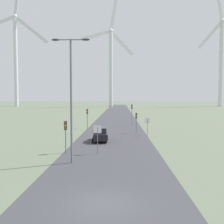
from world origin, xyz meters
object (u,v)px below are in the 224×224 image
object	(u,v)px
traffic_light_post_near_left	(66,130)
traffic_light_post_near_right	(136,118)
traffic_light_post_mid_left	(87,114)
car_approaching	(100,134)
wind_turbine_far_left	(16,51)
traffic_light_post_mid_right	(132,110)
stop_sign_near	(98,134)
stop_sign_far	(147,123)
wind_turbine_center	(221,53)
wind_turbine_left	(111,60)
streetlamp	(71,87)

from	to	relation	value
traffic_light_post_near_left	traffic_light_post_near_right	xyz separation A→B (m)	(8.24, 14.86, -0.05)
traffic_light_post_mid_left	car_approaching	distance (m)	13.40
traffic_light_post_near_left	wind_turbine_far_left	xyz separation A→B (m)	(-55.30, 125.89, 29.82)
wind_turbine_far_left	traffic_light_post_mid_right	bearing A→B (deg)	-57.58
stop_sign_near	traffic_light_post_near_left	bearing A→B (deg)	175.21
stop_sign_far	car_approaching	distance (m)	8.52
wind_turbine_far_left	wind_turbine_center	bearing A→B (deg)	0.66
wind_turbine_left	wind_turbine_far_left	bearing A→B (deg)	176.68
streetlamp	traffic_light_post_mid_left	distance (m)	24.40
streetlamp	traffic_light_post_mid_left	bearing A→B (deg)	93.83
streetlamp	stop_sign_near	bearing A→B (deg)	62.35
wind_turbine_far_left	stop_sign_far	bearing A→B (deg)	-60.21
traffic_light_post_mid_left	car_approaching	size ratio (longest dim) A/B	0.85
traffic_light_post_mid_right	wind_turbine_center	bearing A→B (deg)	61.09
traffic_light_post_near_left	wind_turbine_left	xyz separation A→B (m)	(0.46, 122.65, 24.01)
traffic_light_post_near_left	traffic_light_post_mid_left	world-z (taller)	traffic_light_post_mid_left
wind_turbine_left	wind_turbine_center	distance (m)	63.74
traffic_light_post_mid_right	wind_turbine_far_left	xyz separation A→B (m)	(-63.35, 99.74, 29.17)
traffic_light_post_mid_right	wind_turbine_far_left	size ratio (longest dim) A/B	0.06
traffic_light_post_near_left	car_approaching	bearing A→B (deg)	66.65
streetlamp	car_approaching	bearing A→B (deg)	81.37
stop_sign_far	traffic_light_post_near_left	size ratio (longest dim) A/B	0.81
stop_sign_near	car_approaching	size ratio (longest dim) A/B	0.69
traffic_light_post_mid_right	car_approaching	xyz separation A→B (m)	(-4.99, -19.06, -2.18)
traffic_light_post_near_left	traffic_light_post_mid_right	xyz separation A→B (m)	(8.05, 26.15, 0.66)
car_approaching	wind_turbine_far_left	xyz separation A→B (m)	(-58.36, 118.80, 31.35)
stop_sign_near	car_approaching	distance (m)	7.46
streetlamp	wind_turbine_far_left	distance (m)	144.04
streetlamp	car_approaching	world-z (taller)	streetlamp
stop_sign_far	traffic_light_post_mid_left	world-z (taller)	traffic_light_post_mid_left
car_approaching	wind_turbine_left	size ratio (longest dim) A/B	0.07
traffic_light_post_mid_left	stop_sign_near	bearing A→B (deg)	-79.96
wind_turbine_left	stop_sign_far	bearing A→B (deg)	-85.19
wind_turbine_left	traffic_light_post_mid_right	bearing A→B (deg)	-85.50
wind_turbine_far_left	stop_sign_near	bearing A→B (deg)	-65.07
streetlamp	wind_turbine_left	size ratio (longest dim) A/B	0.18
streetlamp	wind_turbine_center	distance (m)	147.37
stop_sign_near	traffic_light_post_near_right	size ratio (longest dim) A/B	0.90
wind_turbine_left	streetlamp	bearing A→B (deg)	-89.59
wind_turbine_far_left	wind_turbine_left	distance (m)	56.15
streetlamp	car_approaching	distance (m)	12.68
stop_sign_far	traffic_light_post_mid_left	size ratio (longest dim) A/B	0.75
traffic_light_post_near_right	traffic_light_post_mid_left	distance (m)	9.90
streetlamp	stop_sign_far	xyz separation A→B (m)	(8.37, 16.33, -4.85)
stop_sign_near	traffic_light_post_mid_left	distance (m)	20.56
wind_turbine_center	car_approaching	bearing A→B (deg)	-116.85
traffic_light_post_mid_left	stop_sign_far	bearing A→B (deg)	-37.56
traffic_light_post_near_left	wind_turbine_far_left	bearing A→B (deg)	113.71
traffic_light_post_mid_right	stop_sign_near	bearing A→B (deg)	-100.09
stop_sign_near	car_approaching	xyz separation A→B (m)	(-0.28, 7.37, -1.14)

